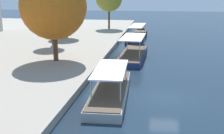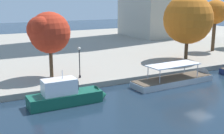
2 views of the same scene
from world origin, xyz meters
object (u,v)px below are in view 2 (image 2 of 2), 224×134
Objects in this scene: motor_yacht_1 at (69,97)px; tree_0 at (216,13)px; tour_boat_2 at (180,80)px; tree_3 at (190,18)px; tree_1 at (47,32)px; lamp_post at (79,60)px.

tree_0 is at bearing 20.92° from motor_yacht_1.
tour_boat_2 is (14.95, 0.72, -0.41)m from motor_yacht_1.
tree_0 is (33.09, 12.66, 7.11)m from motor_yacht_1.
tree_0 is at bearing 21.15° from tree_3.
tour_boat_2 is at bearing 2.73° from motor_yacht_1.
tree_1 is at bearing 87.32° from motor_yacht_1.
tree_3 is at bearing 1.40° from tree_1.
tree_0 reaches higher than lamp_post.
tour_boat_2 is 12.87m from lamp_post.
tree_1 is 0.78× the size of tree_3.
motor_yacht_1 is 36.14m from tree_0.
lamp_post is 5.23m from tree_1.
tree_0 is 33.00m from tree_1.
tree_0 is at bearing 31.03° from tour_boat_2.
tree_3 is at bearing 41.55° from tour_boat_2.
tree_3 is at bearing -158.85° from tree_0.
tree_0 is (29.37, 6.25, 4.88)m from lamp_post.
tree_3 reaches higher than tour_boat_2.
tree_0 is 0.91× the size of tree_3.
tree_1 is (-3.33, 1.99, 3.50)m from lamp_post.
lamp_post reaches higher than tour_boat_2.
lamp_post is at bearing 59.85° from motor_yacht_1.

